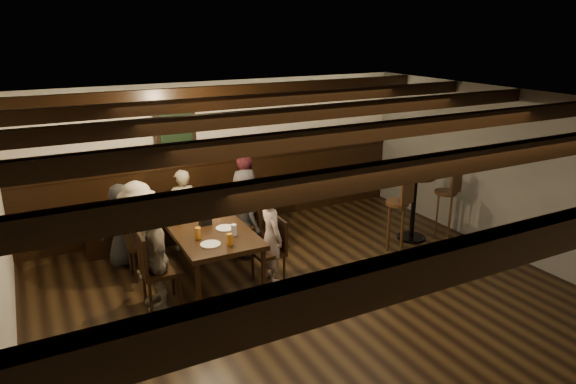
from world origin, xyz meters
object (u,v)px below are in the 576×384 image
dining_table (205,228)px  person_right_far (271,236)px  person_left_far (155,258)px  bar_stool_left (396,225)px  chair_left_far (160,283)px  chair_right_near (244,236)px  person_right_near (245,213)px  high_top_table (414,197)px  person_left_near (139,230)px  person_bench_left (122,225)px  person_bench_centre (183,210)px  chair_right_far (269,262)px  bar_stool_right (444,213)px  chair_left_near (144,254)px  person_bench_right (243,200)px

dining_table → person_right_far: (0.74, -0.46, -0.09)m
person_left_far → bar_stool_left: 3.57m
chair_left_far → person_right_far: (1.47, -0.03, 0.33)m
chair_right_near → person_left_far: (-1.49, -0.87, 0.34)m
person_right_near → high_top_table: size_ratio=1.21×
person_left_near → person_left_far: bearing=-0.0°
person_bench_left → person_right_near: person_right_near is taller
person_left_near → high_top_table: (4.04, -0.73, 0.04)m
person_bench_left → person_bench_centre: bearing=-170.5°
bar_stool_left → person_right_far: bearing=164.4°
chair_right_far → high_top_table: high_top_table is taller
person_left_far → person_right_near: 1.75m
chair_right_far → person_left_far: bearing=90.0°
person_left_near → bar_stool_right: (4.54, -0.88, -0.26)m
dining_table → person_bench_left: size_ratio=1.77×
chair_left_near → person_right_near: person_right_near is taller
person_bench_centre → person_bench_right: (0.90, -0.17, 0.07)m
chair_right_far → person_bench_left: bearing=50.2°
person_bench_centre → person_left_far: (-0.78, -1.48, 0.02)m
person_right_near → bar_stool_right: bearing=-104.6°
chair_right_far → person_left_far: person_left_far is taller
person_left_near → high_top_table: person_left_near is taller
person_bench_centre → person_left_near: (-0.76, -0.59, 0.04)m
chair_right_near → person_right_near: (0.03, -0.00, 0.36)m
chair_left_near → high_top_table: 4.10m
person_right_near → bar_stool_right: (3.04, -0.85, -0.25)m
chair_left_near → chair_right_far: size_ratio=1.14×
dining_table → chair_left_far: 0.95m
dining_table → high_top_table: 3.31m
dining_table → chair_right_near: (0.73, 0.44, -0.42)m
dining_table → person_right_near: bearing=31.0°
chair_left_near → bar_stool_left: (3.51, -0.93, 0.10)m
person_right_far → person_left_near: bearing=59.0°
dining_table → bar_stool_left: size_ratio=1.93×
chair_left_far → chair_right_near: (1.46, 0.87, -0.00)m
chair_right_near → chair_right_far: size_ratio=1.12×
person_bench_left → person_bench_right: (1.80, -0.04, 0.10)m
person_right_far → bar_stool_left: person_right_far is taller
person_right_near → dining_table: bearing=121.0°
bar_stool_left → bar_stool_right: size_ratio=1.00×
chair_left_far → dining_table: bearing=122.0°
dining_table → chair_left_near: bearing=148.0°
person_left_near → high_top_table: bearing=80.9°
person_bench_right → bar_stool_left: (1.89, -1.35, -0.29)m
person_bench_right → person_left_far: person_bench_right is taller
chair_right_near → person_left_near: bearing=90.0°
chair_right_far → person_right_far: person_right_far is taller
person_bench_left → bar_stool_right: size_ratio=1.09×
person_bench_right → person_left_near: 1.71m
person_left_far → high_top_table: (4.06, 0.17, 0.06)m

